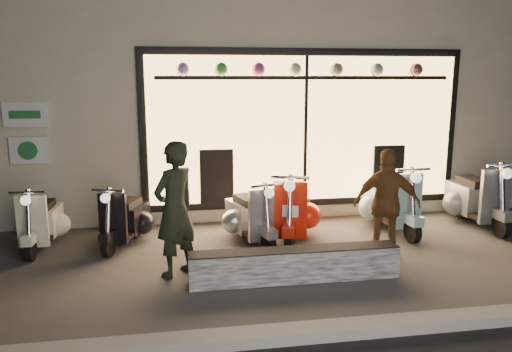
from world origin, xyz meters
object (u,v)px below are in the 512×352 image
(scooter_silver, at_px, (248,216))
(graffiti_barrier, at_px, (295,265))
(man, at_px, (175,209))
(woman, at_px, (387,204))
(scooter_red, at_px, (294,211))

(scooter_silver, bearing_deg, graffiti_barrier, -94.25)
(man, xyz_separation_m, woman, (2.79, 0.14, -0.09))
(scooter_silver, relative_size, scooter_red, 0.91)
(graffiti_barrier, xyz_separation_m, woman, (1.40, 0.58, 0.54))
(scooter_silver, bearing_deg, man, -148.16)
(scooter_red, height_order, man, man)
(scooter_silver, xyz_separation_m, woman, (1.72, -1.02, 0.37))
(graffiti_barrier, relative_size, scooter_red, 1.74)
(woman, bearing_deg, graffiti_barrier, 40.91)
(scooter_silver, bearing_deg, scooter_red, -14.07)
(man, bearing_deg, scooter_silver, -174.86)
(graffiti_barrier, xyz_separation_m, scooter_red, (0.38, 1.62, 0.22))
(man, bearing_deg, graffiti_barrier, 120.51)
(graffiti_barrier, xyz_separation_m, scooter_silver, (-0.32, 1.60, 0.18))
(scooter_silver, xyz_separation_m, man, (-1.08, -1.17, 0.46))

